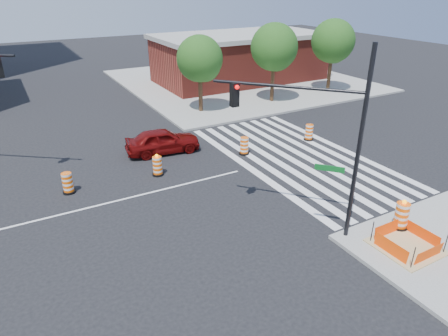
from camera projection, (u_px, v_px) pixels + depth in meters
The scene contains 16 objects.
ground at pixel (106, 204), 18.20m from camera, with size 120.00×120.00×0.00m, color black.
sidewalk_ne at pixel (240, 80), 40.32m from camera, with size 22.00×22.00×0.15m, color gray.
crosswalk_east at pixel (296, 157), 23.01m from camera, with size 6.75×13.50×0.01m.
lane_centerline at pixel (106, 203), 18.20m from camera, with size 14.00×0.12×0.01m, color silver.
excavation_pit at pixel (406, 246), 14.95m from camera, with size 2.20×2.20×0.90m.
brick_storefront at pixel (240, 58), 39.36m from camera, with size 16.50×8.50×4.60m.
red_coupe at pixel (163, 141), 23.31m from camera, with size 1.73×4.29×1.46m, color #620908.
signal_pole_se at pixel (317, 126), 14.32m from camera, with size 3.77×4.22×7.32m.
pit_drum at pixel (401, 217), 15.90m from camera, with size 0.67×0.67×1.31m.
tree_north_c at pixel (200, 61), 29.17m from camera, with size 3.43×3.39×5.76m.
tree_north_d at pixel (274, 50), 31.54m from camera, with size 3.73×3.73×6.34m.
tree_north_e at pixel (333, 44), 34.63m from camera, with size 3.74×3.74×6.35m.
median_drum_2 at pixel (68, 184), 18.95m from camera, with size 0.60×0.60×1.02m.
median_drum_3 at pixel (157, 166), 20.68m from camera, with size 0.60×0.60×1.18m.
median_drum_4 at pixel (244, 146), 23.19m from camera, with size 0.60×0.60×1.02m.
median_drum_5 at pixel (309, 133), 25.25m from camera, with size 0.60×0.60×1.02m.
Camera 1 is at (-2.95, -16.41, 9.22)m, focal length 32.00 mm.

